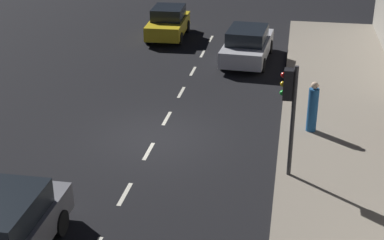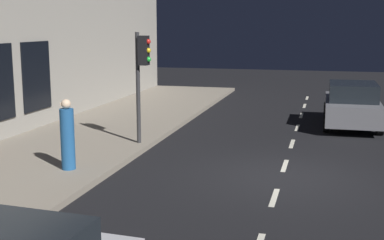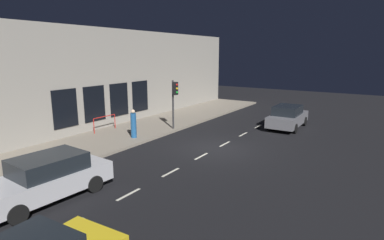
% 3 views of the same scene
% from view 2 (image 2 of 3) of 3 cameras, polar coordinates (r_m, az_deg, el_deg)
% --- Properties ---
extents(ground_plane, '(60.00, 60.00, 0.00)m').
position_cam_2_polar(ground_plane, '(12.76, 9.75, -6.12)').
color(ground_plane, black).
extents(sidewalk, '(4.50, 32.00, 0.15)m').
position_cam_2_polar(sidewalk, '(14.62, -15.49, -3.91)').
color(sidewalk, gray).
rests_on(sidewalk, ground).
extents(lane_centre_line, '(0.12, 27.20, 0.01)m').
position_cam_2_polar(lane_centre_line, '(13.72, 10.13, -4.94)').
color(lane_centre_line, beige).
rests_on(lane_centre_line, ground).
extents(traffic_light, '(0.46, 0.32, 3.24)m').
position_cam_2_polar(traffic_light, '(15.12, -5.51, 6.07)').
color(traffic_light, '#2D2D30').
rests_on(traffic_light, sidewalk).
extents(parked_car_0, '(1.96, 4.26, 1.58)m').
position_cam_2_polar(parked_car_0, '(19.35, 17.12, 1.61)').
color(parked_car_0, slate).
rests_on(parked_car_0, ground).
extents(pedestrian_0, '(0.42, 0.42, 1.71)m').
position_cam_2_polar(pedestrian_0, '(12.83, -13.48, -1.79)').
color(pedestrian_0, '#1E5189').
rests_on(pedestrian_0, sidewalk).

